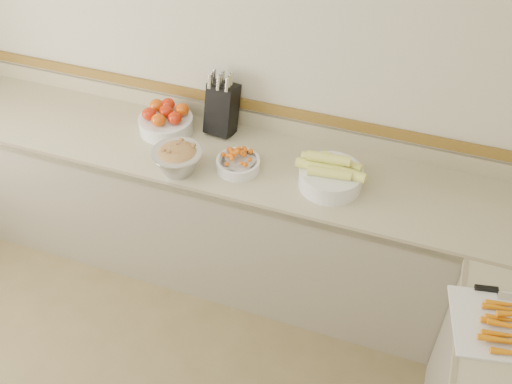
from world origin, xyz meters
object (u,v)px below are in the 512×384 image
(tomato_bowl, at_px, (166,120))
(cherry_tomato_bowl, at_px, (238,162))
(knife_block, at_px, (222,107))
(rhubarb_bowl, at_px, (178,159))
(cutting_board, at_px, (509,326))
(corn_bowl, at_px, (331,175))

(tomato_bowl, height_order, cherry_tomato_bowl, tomato_bowl)
(tomato_bowl, relative_size, cherry_tomato_bowl, 1.34)
(knife_block, height_order, cherry_tomato_bowl, knife_block)
(cherry_tomato_bowl, relative_size, rhubarb_bowl, 0.86)
(tomato_bowl, xyz_separation_m, cutting_board, (1.90, -0.77, -0.05))
(rhubarb_bowl, bearing_deg, tomato_bowl, 125.97)
(cherry_tomato_bowl, relative_size, cutting_board, 0.47)
(knife_block, height_order, corn_bowl, knife_block)
(tomato_bowl, relative_size, corn_bowl, 0.87)
(tomato_bowl, bearing_deg, cutting_board, -22.07)
(knife_block, height_order, rhubarb_bowl, knife_block)
(rhubarb_bowl, bearing_deg, knife_block, 79.01)
(corn_bowl, bearing_deg, cutting_board, -34.48)
(cherry_tomato_bowl, bearing_deg, knife_block, 125.07)
(knife_block, relative_size, rhubarb_bowl, 1.41)
(tomato_bowl, height_order, cutting_board, tomato_bowl)
(cherry_tomato_bowl, distance_m, corn_bowl, 0.50)
(knife_block, bearing_deg, tomato_bowl, -161.08)
(cherry_tomato_bowl, height_order, cutting_board, cherry_tomato_bowl)
(cutting_board, bearing_deg, knife_block, 151.19)
(knife_block, bearing_deg, corn_bowl, -20.62)
(tomato_bowl, height_order, rhubarb_bowl, same)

